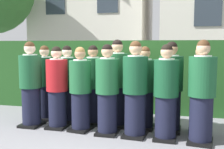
% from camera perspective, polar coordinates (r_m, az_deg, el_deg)
% --- Properties ---
extents(ground_plane, '(60.00, 60.00, 0.00)m').
position_cam_1_polar(ground_plane, '(5.13, -0.72, -12.05)').
color(ground_plane, slate).
extents(student_front_row_0, '(0.43, 0.49, 1.67)m').
position_cam_1_polar(student_front_row_0, '(5.64, -16.42, -2.32)').
color(student_front_row_0, black).
rests_on(student_front_row_0, ground).
extents(student_in_red_blazer, '(0.41, 0.50, 1.58)m').
position_cam_1_polar(student_in_red_blazer, '(5.40, -11.27, -3.04)').
color(student_in_red_blazer, black).
rests_on(student_in_red_blazer, ground).
extents(student_front_row_2, '(0.42, 0.52, 1.57)m').
position_cam_1_polar(student_front_row_2, '(5.17, -6.53, -3.44)').
color(student_front_row_2, black).
rests_on(student_front_row_2, ground).
extents(student_front_row_3, '(0.42, 0.47, 1.62)m').
position_cam_1_polar(student_front_row_3, '(4.93, -0.97, -3.58)').
color(student_front_row_3, black).
rests_on(student_front_row_3, ground).
extents(student_front_row_4, '(0.43, 0.54, 1.67)m').
position_cam_1_polar(student_front_row_4, '(4.81, 4.82, -3.51)').
color(student_front_row_4, black).
rests_on(student_front_row_4, ground).
extents(student_front_row_5, '(0.42, 0.48, 1.62)m').
position_cam_1_polar(student_front_row_5, '(4.73, 11.09, -4.11)').
color(student_front_row_5, black).
rests_on(student_front_row_5, ground).
extents(student_front_row_6, '(0.45, 0.53, 1.69)m').
position_cam_1_polar(student_front_row_6, '(4.69, 18.05, -3.95)').
color(student_front_row_6, black).
rests_on(student_front_row_6, ground).
extents(student_rear_row_0, '(0.41, 0.52, 1.59)m').
position_cam_1_polar(student_rear_row_0, '(6.11, -13.62, -1.97)').
color(student_rear_row_0, black).
rests_on(student_rear_row_0, ground).
extents(student_rear_row_1, '(0.41, 0.50, 1.59)m').
position_cam_1_polar(student_rear_row_1, '(5.82, -9.18, -2.28)').
color(student_rear_row_1, black).
rests_on(student_rear_row_1, ground).
extents(student_rear_row_2, '(0.42, 0.50, 1.60)m').
position_cam_1_polar(student_rear_row_2, '(5.62, -3.90, -2.49)').
color(student_rear_row_2, black).
rests_on(student_rear_row_2, ground).
extents(student_rear_row_3, '(0.44, 0.50, 1.71)m').
position_cam_1_polar(student_rear_row_3, '(5.42, 1.09, -2.21)').
color(student_rear_row_3, black).
rests_on(student_rear_row_3, ground).
extents(student_rear_row_4, '(0.41, 0.51, 1.58)m').
position_cam_1_polar(student_rear_row_4, '(5.29, 6.74, -3.17)').
color(student_rear_row_4, black).
rests_on(student_rear_row_4, ground).
extents(student_rear_row_5, '(0.43, 0.49, 1.66)m').
position_cam_1_polar(student_rear_row_5, '(5.21, 12.07, -2.92)').
color(student_rear_row_5, black).
rests_on(student_rear_row_5, ground).
extents(student_rear_row_6, '(0.42, 0.47, 1.61)m').
position_cam_1_polar(student_rear_row_6, '(5.17, 17.77, -3.46)').
color(student_rear_row_6, black).
rests_on(student_rear_row_6, ground).
extents(hedge, '(9.52, 0.70, 1.70)m').
position_cam_1_polar(hedge, '(6.80, 3.41, -0.19)').
color(hedge, '#214C1E').
rests_on(hedge, ground).
extents(school_building_main, '(5.58, 4.49, 7.19)m').
position_cam_1_polar(school_building_main, '(14.29, -3.39, 14.52)').
color(school_building_main, beige).
rests_on(school_building_main, ground).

